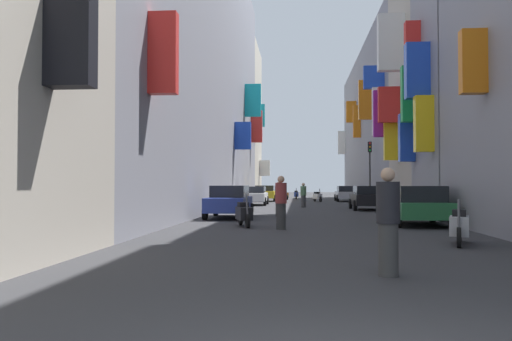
% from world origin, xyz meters
% --- Properties ---
extents(ground_plane, '(140.00, 140.00, 0.00)m').
position_xyz_m(ground_plane, '(0.00, 30.00, 0.00)').
color(ground_plane, '#2D2D30').
extents(building_left_mid_a, '(7.35, 41.34, 19.17)m').
position_xyz_m(building_left_mid_a, '(-8.00, 29.52, 9.58)').
color(building_left_mid_a, gray).
rests_on(building_left_mid_a, ground).
extents(building_left_mid_b, '(7.21, 9.82, 16.94)m').
position_xyz_m(building_left_mid_b, '(-7.99, 55.09, 8.46)').
color(building_left_mid_b, '#BCB29E').
rests_on(building_left_mid_b, ground).
extents(building_right_mid_b, '(6.98, 4.99, 19.27)m').
position_xyz_m(building_right_mid_b, '(7.97, 19.93, 9.60)').
color(building_right_mid_b, gray).
rests_on(building_right_mid_b, ground).
extents(building_right_mid_c, '(7.36, 6.40, 19.08)m').
position_xyz_m(building_right_mid_c, '(7.97, 25.62, 9.51)').
color(building_right_mid_c, '#B2A899').
rests_on(building_right_mid_c, ground).
extents(building_right_far, '(7.31, 31.17, 13.39)m').
position_xyz_m(building_right_far, '(7.99, 44.41, 6.70)').
color(building_right_far, gray).
rests_on(building_right_far, ground).
extents(parked_car_silver, '(2.01, 4.31, 1.36)m').
position_xyz_m(parked_car_silver, '(3.76, 43.42, 0.73)').
color(parked_car_silver, '#B7B7BC').
rests_on(parked_car_silver, ground).
extents(parked_car_black, '(2.01, 4.02, 1.40)m').
position_xyz_m(parked_car_black, '(3.58, 27.48, 0.74)').
color(parked_car_black, black).
rests_on(parked_car_black, ground).
extents(parked_car_white, '(2.02, 4.35, 1.34)m').
position_xyz_m(parked_car_white, '(-3.77, 34.40, 0.72)').
color(parked_car_white, white).
rests_on(parked_car_white, ground).
extents(parked_car_yellow, '(1.99, 4.08, 1.40)m').
position_xyz_m(parked_car_yellow, '(-3.51, 43.02, 0.74)').
color(parked_car_yellow, gold).
rests_on(parked_car_yellow, ground).
extents(parked_car_blue, '(1.87, 4.34, 1.44)m').
position_xyz_m(parked_car_blue, '(-3.58, 19.64, 0.76)').
color(parked_car_blue, navy).
rests_on(parked_car_blue, ground).
extents(parked_car_green, '(2.01, 4.17, 1.43)m').
position_xyz_m(parked_car_green, '(3.81, 15.95, 0.75)').
color(parked_car_green, '#236638').
rests_on(parked_car_green, ground).
extents(scooter_blue, '(0.48, 1.76, 1.13)m').
position_xyz_m(scooter_blue, '(-0.77, 50.53, 0.46)').
color(scooter_blue, '#2D4CAD').
rests_on(scooter_blue, ground).
extents(scooter_black, '(0.73, 1.80, 1.13)m').
position_xyz_m(scooter_black, '(-2.42, 14.73, 0.46)').
color(scooter_black, black).
rests_on(scooter_black, ground).
extents(scooter_white, '(0.78, 1.89, 1.13)m').
position_xyz_m(scooter_white, '(1.12, 42.04, 0.46)').
color(scooter_white, silver).
rests_on(scooter_white, ground).
extents(scooter_silver, '(0.76, 1.90, 1.13)m').
position_xyz_m(scooter_silver, '(3.47, 9.66, 0.46)').
color(scooter_silver, '#ADADB2').
rests_on(scooter_silver, ground).
extents(scooter_orange, '(0.83, 1.82, 1.13)m').
position_xyz_m(scooter_orange, '(-1.90, 48.07, 0.46)').
color(scooter_orange, orange).
rests_on(scooter_orange, ground).
extents(pedestrian_crossing, '(0.50, 0.50, 1.76)m').
position_xyz_m(pedestrian_crossing, '(0.95, 4.94, 0.88)').
color(pedestrian_crossing, '#383838').
rests_on(pedestrian_crossing, ground).
extents(pedestrian_near_left, '(0.45, 0.45, 1.77)m').
position_xyz_m(pedestrian_near_left, '(-1.08, 13.66, 0.89)').
color(pedestrian_near_left, '#333333').
rests_on(pedestrian_near_left, ground).
extents(pedestrian_near_right, '(0.47, 0.47, 1.63)m').
position_xyz_m(pedestrian_near_right, '(-1.41, 20.85, 0.81)').
color(pedestrian_near_right, '#333333').
rests_on(pedestrian_near_right, ground).
extents(pedestrian_mid_street, '(0.41, 0.41, 1.59)m').
position_xyz_m(pedestrian_mid_street, '(-0.19, 30.58, 0.79)').
color(pedestrian_mid_street, '#3C3C3C').
rests_on(pedestrian_mid_street, ground).
extents(traffic_light_near_corner, '(0.26, 0.34, 4.56)m').
position_xyz_m(traffic_light_near_corner, '(4.59, 34.45, 3.08)').
color(traffic_light_near_corner, '#2D2D2D').
rests_on(traffic_light_near_corner, ground).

